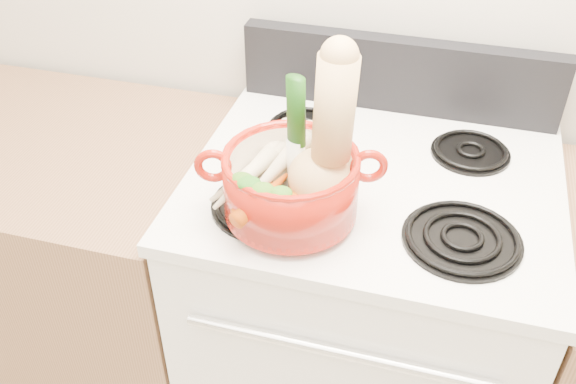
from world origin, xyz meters
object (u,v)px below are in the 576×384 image
(stove_body, at_px, (359,329))
(leek, at_px, (296,134))
(squash, at_px, (329,134))
(dutch_oven, at_px, (291,184))

(stove_body, distance_m, leek, 0.69)
(leek, bearing_deg, stove_body, 70.80)
(stove_body, relative_size, squash, 3.00)
(dutch_oven, height_order, leek, leek)
(stove_body, xyz_separation_m, squash, (-0.07, -0.17, 0.69))
(squash, relative_size, leek, 1.21)
(squash, xyz_separation_m, leek, (-0.07, 0.02, -0.03))
(squash, height_order, leek, squash)
(dutch_oven, relative_size, squash, 0.83)
(stove_body, relative_size, leek, 3.63)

